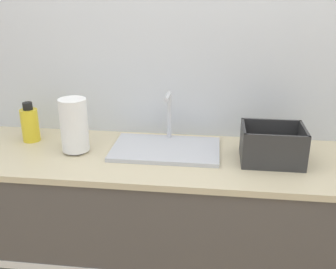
{
  "coord_description": "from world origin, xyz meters",
  "views": [
    {
      "loc": [
        0.19,
        -1.42,
        1.71
      ],
      "look_at": [
        -0.01,
        0.26,
        1.05
      ],
      "focal_mm": 42.0,
      "sensor_mm": 36.0,
      "label": 1
    }
  ],
  "objects_px": {
    "sink": "(166,147)",
    "dish_rack": "(272,148)",
    "bottle_yellow": "(30,124)",
    "paper_towel_roll": "(74,125)"
  },
  "relations": [
    {
      "from": "sink",
      "to": "dish_rack",
      "type": "bearing_deg",
      "value": -6.86
    },
    {
      "from": "dish_rack",
      "to": "bottle_yellow",
      "type": "distance_m",
      "value": 1.23
    },
    {
      "from": "paper_towel_roll",
      "to": "dish_rack",
      "type": "relative_size",
      "value": 0.95
    },
    {
      "from": "paper_towel_roll",
      "to": "dish_rack",
      "type": "xyz_separation_m",
      "value": [
        0.94,
        0.01,
        -0.07
      ]
    },
    {
      "from": "paper_towel_roll",
      "to": "dish_rack",
      "type": "bearing_deg",
      "value": 0.35
    },
    {
      "from": "paper_towel_roll",
      "to": "bottle_yellow",
      "type": "bearing_deg",
      "value": 158.15
    },
    {
      "from": "sink",
      "to": "dish_rack",
      "type": "xyz_separation_m",
      "value": [
        0.5,
        -0.06,
        0.05
      ]
    },
    {
      "from": "sink",
      "to": "paper_towel_roll",
      "type": "distance_m",
      "value": 0.46
    },
    {
      "from": "bottle_yellow",
      "to": "dish_rack",
      "type": "bearing_deg",
      "value": -5.04
    },
    {
      "from": "paper_towel_roll",
      "to": "bottle_yellow",
      "type": "distance_m",
      "value": 0.31
    }
  ]
}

